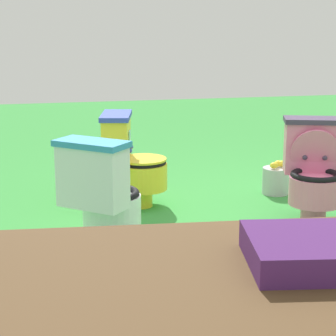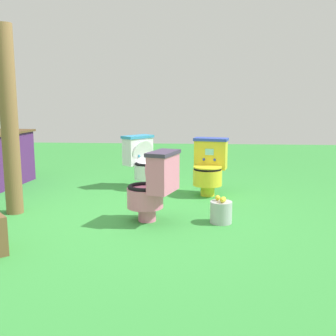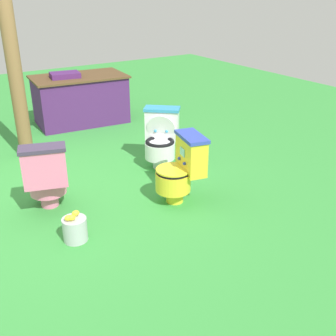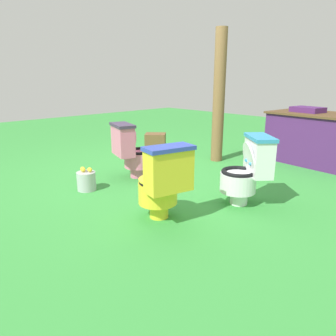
{
  "view_description": "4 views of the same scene",
  "coord_description": "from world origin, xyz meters",
  "px_view_note": "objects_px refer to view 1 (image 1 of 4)",
  "views": [
    {
      "loc": [
        1.86,
        3.68,
        1.44
      ],
      "look_at": [
        0.96,
        -0.45,
        0.4
      ],
      "focal_mm": 66.42,
      "sensor_mm": 36.0,
      "label": 1
    },
    {
      "loc": [
        -4.06,
        -0.76,
        1.25
      ],
      "look_at": [
        0.55,
        -0.41,
        0.45
      ],
      "focal_mm": 43.64,
      "sensor_mm": 36.0,
      "label": 2
    },
    {
      "loc": [
        -1.09,
        -4.09,
        2.14
      ],
      "look_at": [
        1.12,
        -0.69,
        0.31
      ],
      "focal_mm": 44.21,
      "sensor_mm": 36.0,
      "label": 3
    },
    {
      "loc": [
        3.16,
        -2.76,
        1.29
      ],
      "look_at": [
        0.87,
        -0.56,
        0.38
      ],
      "focal_mm": 34.03,
      "sensor_mm": 36.0,
      "label": 4
    }
  ],
  "objects_px": {
    "toilet_white": "(103,194)",
    "toilet_yellow": "(131,160)",
    "lemon_bucket": "(276,180)",
    "toilet_pink": "(314,169)"
  },
  "relations": [
    {
      "from": "toilet_pink",
      "to": "toilet_white",
      "type": "distance_m",
      "value": 1.58
    },
    {
      "from": "toilet_pink",
      "to": "toilet_white",
      "type": "xyz_separation_m",
      "value": [
        1.55,
        0.32,
        0.0
      ]
    },
    {
      "from": "toilet_white",
      "to": "toilet_yellow",
      "type": "bearing_deg",
      "value": 111.01
    },
    {
      "from": "lemon_bucket",
      "to": "toilet_pink",
      "type": "bearing_deg",
      "value": 90.81
    },
    {
      "from": "toilet_pink",
      "to": "lemon_bucket",
      "type": "height_order",
      "value": "toilet_pink"
    },
    {
      "from": "toilet_white",
      "to": "toilet_yellow",
      "type": "distance_m",
      "value": 0.95
    },
    {
      "from": "toilet_white",
      "to": "toilet_yellow",
      "type": "relative_size",
      "value": 1.0
    },
    {
      "from": "toilet_yellow",
      "to": "lemon_bucket",
      "type": "distance_m",
      "value": 1.25
    },
    {
      "from": "toilet_pink",
      "to": "lemon_bucket",
      "type": "bearing_deg",
      "value": -71.63
    },
    {
      "from": "toilet_white",
      "to": "lemon_bucket",
      "type": "xyz_separation_m",
      "value": [
        -1.54,
        -0.99,
        -0.26
      ]
    }
  ]
}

